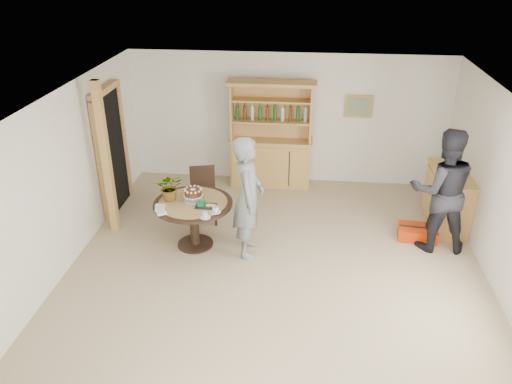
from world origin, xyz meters
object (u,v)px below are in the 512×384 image
object	(u,v)px
teen_boy	(248,197)
red_suitcase	(417,233)
dining_table	(193,211)
adult_person	(442,190)
hutch	(271,151)
sideboard	(448,198)
dining_chair	(203,191)

from	to	relation	value
teen_boy	red_suitcase	world-z (taller)	teen_boy
dining_table	adult_person	distance (m)	3.72
hutch	red_suitcase	world-z (taller)	hutch
adult_person	sideboard	bearing A→B (deg)	-115.69
teen_boy	red_suitcase	distance (m)	2.85
dining_table	teen_boy	size ratio (longest dim) A/B	0.64
sideboard	dining_chair	bearing A→B (deg)	-176.02
dining_table	sideboard	bearing A→B (deg)	15.37
hutch	red_suitcase	size ratio (longest dim) A/B	3.21
dining_table	dining_chair	world-z (taller)	dining_chair
dining_table	adult_person	xyz separation A→B (m)	(3.69, 0.36, 0.37)
adult_person	red_suitcase	size ratio (longest dim) A/B	3.05
dining_table	dining_chair	distance (m)	0.83
teen_boy	adult_person	bearing A→B (deg)	-84.54
hutch	teen_boy	xyz separation A→B (m)	(-0.14, -2.45, 0.25)
adult_person	dining_chair	bearing A→B (deg)	-8.28
teen_boy	hutch	bearing A→B (deg)	-7.03
hutch	red_suitcase	distance (m)	3.12
teen_boy	red_suitcase	size ratio (longest dim) A/B	2.94
dining_table	adult_person	size ratio (longest dim) A/B	0.62
dining_chair	sideboard	bearing A→B (deg)	-10.38
sideboard	dining_chair	distance (m)	4.06
sideboard	dining_table	size ratio (longest dim) A/B	1.05
dining_chair	red_suitcase	size ratio (longest dim) A/B	1.48
dining_chair	adult_person	distance (m)	3.76
hutch	dining_chair	xyz separation A→B (m)	(-1.01, -1.52, -0.15)
sideboard	dining_chair	xyz separation A→B (m)	(-4.05, -0.28, 0.06)
sideboard	adult_person	size ratio (longest dim) A/B	0.65
dining_chair	adult_person	world-z (taller)	adult_person
sideboard	teen_boy	bearing A→B (deg)	-159.21
adult_person	dining_table	bearing A→B (deg)	4.47
sideboard	adult_person	xyz separation A→B (m)	(-0.35, -0.75, 0.50)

